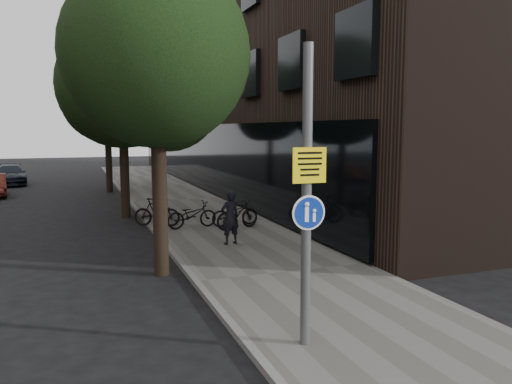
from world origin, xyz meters
name	(u,v)px	position (x,y,z in m)	size (l,w,h in m)	color
ground	(349,329)	(0.00, 0.00, 0.00)	(120.00, 120.00, 0.00)	black
sidewalk	(214,225)	(0.25, 10.00, 0.06)	(4.50, 60.00, 0.12)	#63605C
curb_edge	(152,229)	(-2.00, 10.00, 0.07)	(0.15, 60.00, 0.13)	slate
building_right_dark_brick	(289,42)	(8.50, 22.00, 9.00)	(12.00, 40.00, 18.00)	black
street_tree_near	(159,63)	(-2.53, 4.64, 5.11)	(4.40, 4.40, 7.50)	black
street_tree_mid	(123,89)	(-2.53, 13.14, 5.11)	(5.00, 5.00, 7.80)	black
street_tree_far	(108,101)	(-2.53, 22.14, 5.11)	(5.00, 5.00, 7.80)	black
signpost	(307,197)	(-1.15, -0.53, 2.50)	(0.55, 0.16, 4.72)	#595B5E
pedestrian	(230,217)	(-0.18, 6.60, 0.93)	(0.59, 0.39, 1.63)	black
parked_bike_facade_near	(235,213)	(0.83, 9.29, 0.58)	(0.61, 1.76, 0.92)	black
parked_bike_facade_far	(238,214)	(0.74, 8.69, 0.63)	(0.48, 1.69, 1.02)	black
parked_bike_curb_near	(192,215)	(-0.70, 9.42, 0.59)	(0.62, 1.78, 0.94)	black
parked_bike_curb_far	(157,212)	(-1.80, 10.16, 0.62)	(0.47, 1.67, 1.00)	black
parked_car_far	(10,175)	(-8.33, 28.03, 0.63)	(1.77, 4.36, 1.27)	black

